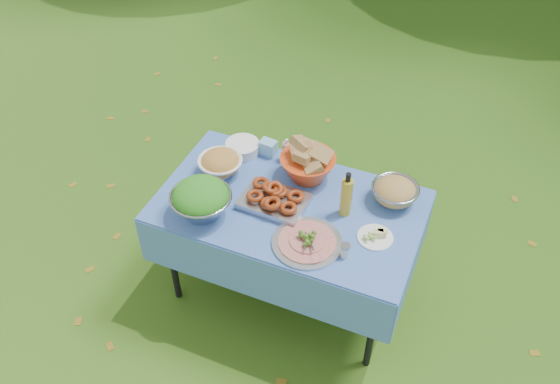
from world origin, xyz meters
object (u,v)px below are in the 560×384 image
at_px(bread_bowl, 308,162).
at_px(pasta_bowl_steel, 395,191).
at_px(plate_stack, 242,147).
at_px(picnic_table, 288,250).
at_px(salad_bowl, 201,199).
at_px(charcuterie_platter, 307,238).
at_px(oil_bottle, 347,194).

relative_size(bread_bowl, pasta_bowl_steel, 1.25).
bearing_deg(bread_bowl, plate_stack, 172.53).
bearing_deg(picnic_table, plate_stack, 144.10).
bearing_deg(salad_bowl, charcuterie_platter, 1.66).
distance_m(plate_stack, oil_bottle, 0.79).
bearing_deg(charcuterie_platter, salad_bowl, -178.34).
bearing_deg(bread_bowl, pasta_bowl_steel, -0.29).
height_order(salad_bowl, plate_stack, salad_bowl).
distance_m(bread_bowl, charcuterie_platter, 0.53).
distance_m(plate_stack, bread_bowl, 0.46).
height_order(picnic_table, bread_bowl, bread_bowl).
xyz_separation_m(salad_bowl, charcuterie_platter, (0.61, 0.02, -0.07)).
relative_size(plate_stack, oil_bottle, 0.73).
bearing_deg(salad_bowl, bread_bowl, 50.66).
bearing_deg(picnic_table, oil_bottle, 10.38).
xyz_separation_m(pasta_bowl_steel, charcuterie_platter, (-0.33, -0.49, -0.03)).
bearing_deg(bread_bowl, charcuterie_platter, -69.20).
relative_size(picnic_table, pasta_bowl_steel, 5.64).
relative_size(salad_bowl, plate_stack, 1.61).
distance_m(pasta_bowl_steel, oil_bottle, 0.31).
bearing_deg(picnic_table, charcuterie_platter, -50.07).
relative_size(pasta_bowl_steel, oil_bottle, 0.91).
xyz_separation_m(picnic_table, charcuterie_platter, (0.20, -0.23, 0.42)).
height_order(picnic_table, pasta_bowl_steel, pasta_bowl_steel).
height_order(picnic_table, salad_bowl, salad_bowl).
height_order(plate_stack, oil_bottle, oil_bottle).
height_order(charcuterie_platter, oil_bottle, oil_bottle).
relative_size(plate_stack, pasta_bowl_steel, 0.80).
distance_m(pasta_bowl_steel, charcuterie_platter, 0.59).
distance_m(salad_bowl, plate_stack, 0.57).
bearing_deg(pasta_bowl_steel, picnic_table, -154.17).
height_order(bread_bowl, pasta_bowl_steel, bread_bowl).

